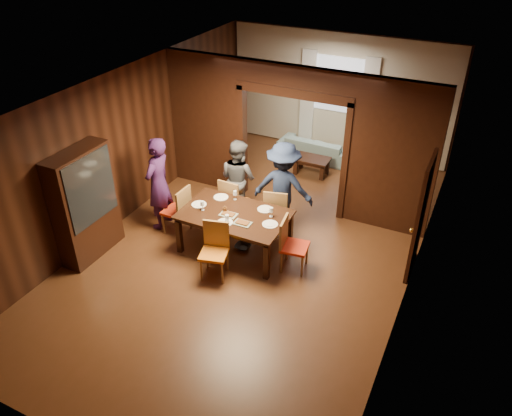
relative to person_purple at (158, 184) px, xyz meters
The scene contains 32 objects.
floor 2.15m from the person_purple, ahead, with size 9.00×9.00×0.00m, color #563018.
ceiling 2.78m from the person_purple, ahead, with size 5.50×9.00×0.02m, color silver.
room_walls 2.92m from the person_purple, 47.47° to the left, with size 5.52×9.01×2.90m.
person_purple is the anchor object (origin of this frame).
person_grey 1.54m from the person_purple, 41.15° to the left, with size 0.78×0.61×1.61m, color #4E4E55.
person_navy 2.33m from the person_purple, 24.27° to the left, with size 1.14×0.65×1.76m, color #1A2542.
sofa 4.46m from the person_purple, 67.52° to the left, with size 1.83×0.72×0.53m, color #83A8AC.
serving_bowl 1.77m from the person_purple, ahead, with size 0.29×0.29×0.07m, color black.
dining_table 1.74m from the person_purple, ahead, with size 1.87×1.16×0.76m, color black.
coffee_table 3.81m from the person_purple, 60.03° to the left, with size 0.80×0.50×0.40m, color black.
chair_left 0.58m from the person_purple, 10.02° to the right, with size 0.44×0.44×0.97m, color red, non-canonical shape.
chair_right 2.86m from the person_purple, ahead, with size 0.44×0.44×0.97m, color red, non-canonical shape.
chair_far_l 1.47m from the person_purple, 30.60° to the left, with size 0.44×0.44×0.97m, color #CA5913, non-canonical shape.
chair_far_r 2.26m from the person_purple, 19.56° to the left, with size 0.44×0.44×0.97m, color orange, non-canonical shape.
chair_near 1.96m from the person_purple, 28.08° to the right, with size 0.44×0.44×0.97m, color orange, non-canonical shape.
hutch 1.41m from the person_purple, 114.99° to the right, with size 0.40×1.20×2.00m, color black.
door_right 4.69m from the person_purple, ahead, with size 0.06×0.90×2.10m, color black.
window_far 5.11m from the person_purple, 67.47° to the left, with size 1.20×0.03×1.30m, color silver.
curtain_left 4.79m from the person_purple, 75.62° to the left, with size 0.35×0.06×2.40m, color white.
curtain_right 5.36m from the person_purple, 59.86° to the left, with size 0.35×0.06×2.40m, color white.
plate_left 0.96m from the person_purple, ahead, with size 0.27×0.27×0.01m, color white.
plate_far_l 1.22m from the person_purple, 13.78° to the left, with size 0.27×0.27×0.01m, color white.
plate_far_r 2.10m from the person_purple, ahead, with size 0.27×0.27×0.01m, color silver.
plate_right 2.36m from the person_purple, ahead, with size 0.27×0.27×0.01m, color silver.
plate_near 1.70m from the person_purple, 14.10° to the right, with size 0.27×0.27×0.01m, color silver.
platter_a 1.60m from the person_purple, ahead, with size 0.30×0.20×0.04m, color gray.
platter_b 1.95m from the person_purple, ahead, with size 0.30×0.20×0.04m, color gray.
wineglass_left 1.12m from the person_purple, 11.90° to the right, with size 0.08×0.08×0.18m, color silver, non-canonical shape.
wineglass_far 1.48m from the person_purple, 13.34° to the left, with size 0.08×0.08×0.18m, color silver, non-canonical shape.
wineglass_right 2.27m from the person_purple, ahead, with size 0.08×0.08×0.18m, color silver, non-canonical shape.
tumbler 1.71m from the person_purple, 12.72° to the right, with size 0.07×0.07×0.14m, color silver.
condiment_jar 1.48m from the person_purple, ahead, with size 0.08×0.08×0.11m, color #502B12, non-canonical shape.
Camera 1 is at (3.25, -6.74, 5.46)m, focal length 35.00 mm.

